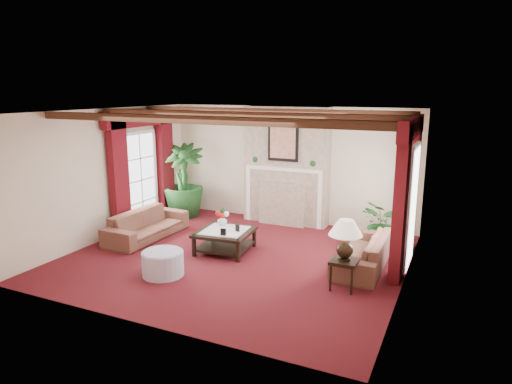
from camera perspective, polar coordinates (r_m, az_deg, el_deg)
The scene contains 23 objects.
floor at distance 8.65m, azimuth -2.48°, elevation -8.14°, with size 6.00×6.00×0.00m, color #420B0D.
ceiling at distance 8.09m, azimuth -2.67°, elevation 10.03°, with size 6.00×6.00×0.00m, color white.
back_wall at distance 10.74m, azimuth 4.19°, elevation 3.44°, with size 6.00×0.02×2.70m, color beige.
left_wall at distance 9.98m, azimuth -18.07°, elevation 2.13°, with size 0.02×5.50×2.70m, color beige.
right_wall at distance 7.41m, azimuth 18.51°, elevation -1.44°, with size 0.02×5.50×2.70m, color beige.
ceiling_beams at distance 8.09m, azimuth -2.66°, elevation 9.60°, with size 6.00×3.00×0.12m, color #321B0F, non-canonical shape.
fireplace at distance 10.42m, azimuth 3.92°, elevation 10.62°, with size 2.00×0.52×2.70m, color tan, non-canonical shape.
french_door_left at distance 10.61m, azimuth -14.57°, elevation 7.20°, with size 0.10×1.10×2.16m, color white, non-canonical shape.
french_door_right at distance 8.26m, azimuth 19.50°, elevation 5.40°, with size 0.10×1.10×2.16m, color white, non-canonical shape.
curtains_left at distance 10.51m, azimuth -14.23°, elevation 9.47°, with size 0.20×2.40×2.55m, color #4A0912, non-canonical shape.
curtains_right at distance 8.23m, azimuth 18.95°, elevation 8.36°, with size 0.20×2.40×2.55m, color #4A0912, non-canonical shape.
sofa_left at distance 9.88m, azimuth -13.51°, elevation -3.43°, with size 0.62×2.00×0.78m, color #3D101D.
sofa_right at distance 8.31m, azimuth 13.27°, elevation -6.60°, with size 0.58×1.94×0.76m, color #3D101D.
potted_palm at distance 11.35m, azimuth -9.05°, elevation -0.54°, with size 1.60×2.04×1.00m, color black.
small_plant at distance 9.42m, azimuth 15.58°, elevation -4.49°, with size 1.26×1.25×0.73m, color black.
coffee_table at distance 8.90m, azimuth -3.89°, elevation -6.11°, with size 1.02×1.02×0.42m, color black, non-canonical shape.
side_table at distance 7.40m, azimuth 10.90°, elevation -10.07°, with size 0.41×0.41×0.49m, color black, non-canonical shape.
ottoman at distance 7.95m, azimuth -11.56°, elevation -8.75°, with size 0.70×0.70×0.41m, color #A29BB0.
table_lamp at distance 7.19m, azimuth 11.10°, elevation -5.83°, with size 0.52×0.52×0.67m, color black, non-canonical shape.
flower_vase at distance 9.17m, azimuth -4.24°, elevation -3.55°, with size 0.21×0.22×0.19m, color silver.
book at distance 8.51m, azimuth -3.70°, elevation -4.44°, with size 0.23×0.06×0.31m, color black.
photo_frame_a at distance 8.50m, azimuth -4.12°, elevation -5.04°, with size 0.11×0.02×0.14m, color black, non-canonical shape.
photo_frame_b at distance 8.73m, azimuth -2.34°, elevation -4.56°, with size 0.11×0.02×0.14m, color black, non-canonical shape.
Camera 1 is at (3.72, -7.17, 3.09)m, focal length 32.00 mm.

